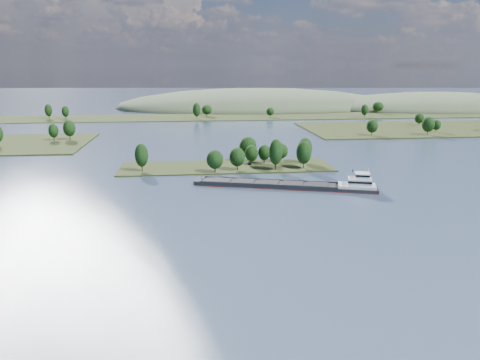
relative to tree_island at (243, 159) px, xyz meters
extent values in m
plane|color=#384861|center=(-7.95, -59.40, -4.14)|extent=(1800.00, 1800.00, 0.00)
cube|color=#253015|center=(-7.95, 0.60, -4.14)|extent=(100.00, 30.00, 1.20)
cylinder|color=black|center=(13.82, -9.55, -1.21)|extent=(0.50, 0.50, 4.65)
ellipsoid|color=black|center=(13.82, -9.55, 4.71)|extent=(6.29, 6.29, 11.97)
cylinder|color=black|center=(3.78, 12.17, -1.54)|extent=(0.50, 0.50, 3.99)
ellipsoid|color=black|center=(3.78, 12.17, 3.53)|extent=(8.72, 8.72, 10.27)
cylinder|color=black|center=(-3.69, -8.08, -1.85)|extent=(0.50, 0.50, 3.38)
ellipsoid|color=black|center=(-3.69, -8.08, 2.44)|extent=(7.24, 7.24, 8.69)
cylinder|color=black|center=(4.40, 3.19, -1.98)|extent=(0.50, 0.50, 3.11)
ellipsoid|color=black|center=(4.40, 3.19, 1.97)|extent=(6.45, 6.45, 8.00)
cylinder|color=black|center=(-14.08, -12.03, -1.88)|extent=(0.50, 0.50, 3.32)
ellipsoid|color=black|center=(-14.08, -12.03, 2.34)|extent=(7.52, 7.52, 8.54)
cylinder|color=black|center=(-46.75, -5.98, -1.47)|extent=(0.50, 0.50, 4.15)
ellipsoid|color=black|center=(-46.75, -5.98, 3.81)|extent=(6.04, 6.04, 10.67)
cylinder|color=black|center=(10.99, 5.67, -2.05)|extent=(0.50, 0.50, 2.99)
ellipsoid|color=black|center=(10.99, 5.67, 1.75)|extent=(5.99, 5.99, 7.68)
cylinder|color=black|center=(30.92, 4.57, -1.52)|extent=(0.50, 0.50, 4.03)
ellipsoid|color=black|center=(30.92, 4.57, 3.60)|extent=(7.17, 7.17, 10.37)
cylinder|color=black|center=(27.25, -7.95, -1.42)|extent=(0.50, 0.50, 4.24)
ellipsoid|color=black|center=(27.25, -7.95, 3.97)|extent=(7.13, 7.13, 10.90)
cylinder|color=black|center=(19.22, 8.07, -2.01)|extent=(0.50, 0.50, 3.05)
ellipsoid|color=black|center=(19.22, 8.07, 1.87)|extent=(8.01, 8.01, 7.85)
cylinder|color=black|center=(-101.35, 91.72, -1.29)|extent=(0.50, 0.50, 4.10)
ellipsoid|color=black|center=(-101.35, 91.72, 3.92)|extent=(7.66, 7.66, 10.54)
cylinder|color=black|center=(-110.57, 89.41, -1.60)|extent=(0.50, 0.50, 3.47)
ellipsoid|color=black|center=(-110.57, 89.41, 2.81)|extent=(6.12, 6.12, 8.93)
cylinder|color=black|center=(98.48, 88.91, -1.56)|extent=(0.50, 0.50, 3.55)
ellipsoid|color=black|center=(98.48, 88.91, 2.96)|extent=(7.76, 7.76, 9.14)
cylinder|color=black|center=(137.45, 87.17, -1.29)|extent=(0.50, 0.50, 4.10)
ellipsoid|color=black|center=(137.45, 87.17, 3.93)|extent=(8.62, 8.62, 10.55)
cylinder|color=black|center=(150.01, 99.14, -1.87)|extent=(0.50, 0.50, 2.93)
ellipsoid|color=black|center=(150.01, 99.14, 1.86)|extent=(6.10, 6.10, 7.54)
cylinder|color=black|center=(156.53, 137.45, -1.77)|extent=(0.50, 0.50, 3.13)
ellipsoid|color=black|center=(156.53, 137.45, 2.21)|extent=(7.29, 7.29, 8.05)
cube|color=#253015|center=(-7.95, 220.60, -4.14)|extent=(900.00, 60.00, 1.20)
cylinder|color=black|center=(-149.65, 219.65, -1.40)|extent=(0.50, 0.50, 4.29)
ellipsoid|color=black|center=(-149.65, 219.65, 4.05)|extent=(6.47, 6.47, 11.02)
cylinder|color=black|center=(135.59, 201.06, -1.59)|extent=(0.50, 0.50, 3.89)
ellipsoid|color=black|center=(135.59, 201.06, 3.35)|extent=(6.51, 6.51, 10.01)
cylinder|color=black|center=(-8.29, 225.13, -1.81)|extent=(0.50, 0.50, 3.46)
ellipsoid|color=black|center=(-8.29, 225.13, 2.59)|extent=(9.25, 9.25, 8.90)
cylinder|color=black|center=(162.65, 235.95, -1.69)|extent=(0.50, 0.50, 3.71)
ellipsoid|color=black|center=(162.65, 235.95, 3.03)|extent=(10.80, 10.80, 9.54)
cylinder|color=black|center=(-134.18, 215.90, -1.64)|extent=(0.50, 0.50, 3.81)
ellipsoid|color=black|center=(-134.18, 215.90, 3.20)|extent=(6.31, 6.31, 9.79)
cylinder|color=black|center=(49.60, 211.73, -2.10)|extent=(0.50, 0.50, 2.88)
ellipsoid|color=black|center=(49.60, 211.73, 1.56)|extent=(7.17, 7.17, 7.41)
cylinder|color=black|center=(-18.13, 202.62, -1.18)|extent=(0.50, 0.50, 4.73)
ellipsoid|color=black|center=(-18.13, 202.62, 4.83)|extent=(6.83, 6.83, 12.15)
ellipsoid|color=#49593D|center=(252.05, 290.60, -4.14)|extent=(260.00, 140.00, 36.00)
ellipsoid|color=#49593D|center=(52.05, 320.60, -4.14)|extent=(320.00, 160.00, 44.00)
cube|color=black|center=(12.65, -39.14, -3.70)|extent=(70.06, 29.15, 1.94)
cube|color=maroon|center=(12.65, -39.14, -4.10)|extent=(70.28, 29.37, 0.22)
cube|color=black|center=(7.18, -32.93, -2.46)|extent=(52.39, 16.39, 0.71)
cube|color=black|center=(4.64, -41.20, -2.46)|extent=(52.39, 16.39, 0.71)
cube|color=black|center=(5.91, -37.06, -2.60)|extent=(52.93, 23.12, 0.26)
cube|color=black|center=(-12.65, -31.37, -2.33)|extent=(9.71, 9.25, 0.31)
cube|color=black|center=(-3.37, -34.22, -2.33)|extent=(9.71, 9.25, 0.31)
cube|color=black|center=(5.91, -37.06, -2.33)|extent=(9.71, 9.25, 0.31)
cube|color=black|center=(15.18, -39.91, -2.33)|extent=(9.71, 9.25, 0.31)
cube|color=black|center=(24.46, -42.76, -2.33)|extent=(9.71, 9.25, 0.31)
cube|color=black|center=(-21.50, -28.65, -3.35)|extent=(4.86, 8.37, 1.76)
cylinder|color=black|center=(-20.66, -28.91, -2.11)|extent=(0.26, 0.26, 1.94)
cube|color=white|center=(38.80, -47.16, -2.20)|extent=(15.98, 12.24, 1.06)
cube|color=white|center=(39.64, -47.42, -0.43)|extent=(10.50, 9.34, 2.65)
cube|color=black|center=(39.64, -47.42, -0.08)|extent=(10.73, 9.56, 0.79)
cube|color=white|center=(40.49, -47.68, 1.86)|extent=(6.61, 6.61, 1.94)
cube|color=black|center=(40.49, -47.68, 2.21)|extent=(6.83, 6.83, 0.71)
cube|color=white|center=(40.49, -47.68, 2.92)|extent=(7.05, 7.05, 0.18)
cylinder|color=white|center=(42.59, -48.33, 3.98)|extent=(0.22, 0.22, 2.29)
cylinder|color=black|center=(37.89, -44.11, 3.09)|extent=(0.55, 0.55, 1.06)
camera|label=1|loc=(-25.06, -215.93, 43.04)|focal=35.00mm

